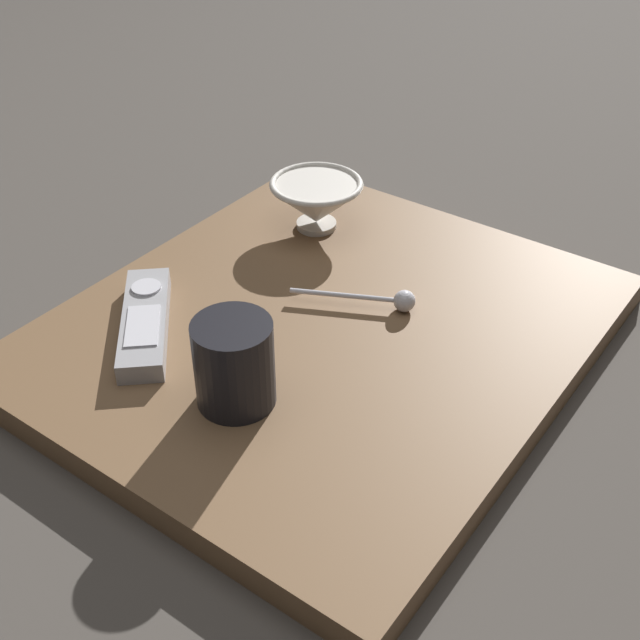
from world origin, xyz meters
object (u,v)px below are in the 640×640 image
object	(u,v)px
teaspoon	(392,300)
cereal_bowl	(316,201)
coffee_mug	(234,364)
tv_remote_near	(145,322)

from	to	relation	value
teaspoon	cereal_bowl	bearing A→B (deg)	-29.27
cereal_bowl	coffee_mug	distance (m)	0.36
coffee_mug	teaspoon	bearing A→B (deg)	-100.61
coffee_mug	teaspoon	world-z (taller)	coffee_mug
coffee_mug	tv_remote_near	bearing A→B (deg)	-10.00
coffee_mug	teaspoon	size ratio (longest dim) A/B	0.69
cereal_bowl	coffee_mug	bearing A→B (deg)	113.20
cereal_bowl	tv_remote_near	distance (m)	0.30
cereal_bowl	teaspoon	size ratio (longest dim) A/B	0.91
tv_remote_near	teaspoon	bearing A→B (deg)	-135.38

